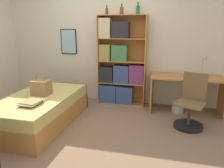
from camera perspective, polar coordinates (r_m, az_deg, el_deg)
ground_plane at (r=3.83m, az=-8.20°, el=-11.16°), size 14.00×14.00×0.00m
wall_back at (r=4.92m, az=-1.96°, el=10.56°), size 10.00×0.09×2.60m
bed at (r=4.08m, az=-18.20°, el=-6.30°), size 1.07×1.92×0.51m
handbag at (r=4.01m, az=-17.99°, el=-0.79°), size 0.30×0.25×0.40m
book_stack_on_bed at (r=3.57m, az=-20.29°, el=-4.56°), size 0.30×0.35×0.06m
bookcase at (r=4.70m, az=1.66°, el=4.82°), size 1.01×0.29×1.90m
bottle_green at (r=4.70m, az=-1.37°, el=18.47°), size 0.06×0.06×0.18m
bottle_brown at (r=4.58m, az=2.55°, el=18.66°), size 0.07×0.07×0.20m
bottle_clear at (r=4.61m, az=6.80°, el=18.71°), size 0.07×0.07×0.24m
desk at (r=4.52m, az=18.87°, el=-0.69°), size 1.37×0.62×0.72m
desk_lamp at (r=4.57m, az=23.12°, el=5.67°), size 0.20×0.15×0.46m
desk_chair at (r=3.95m, az=19.76°, el=-6.54°), size 0.56×0.56×0.92m
waste_bin at (r=4.57m, az=16.84°, el=-5.63°), size 0.23×0.23×0.24m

